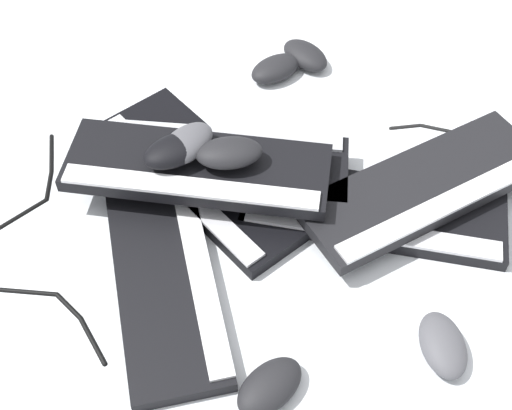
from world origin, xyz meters
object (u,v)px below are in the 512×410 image
(keyboard_1, at_px, (203,175))
(mouse_1, at_px, (305,55))
(keyboard_4, at_px, (197,169))
(keyboard_5, at_px, (425,188))
(mouse_2, at_px, (270,387))
(mouse_4, at_px, (275,69))
(mouse_5, at_px, (186,144))
(keyboard_2, at_px, (165,271))
(mouse_3, at_px, (175,150))
(keyboard_3, at_px, (221,163))
(mouse_6, at_px, (443,345))
(mouse_0, at_px, (229,153))
(keyboard_0, at_px, (374,212))

(keyboard_1, bearing_deg, mouse_1, 66.76)
(keyboard_4, xyz_separation_m, keyboard_5, (0.38, 0.04, -0.03))
(mouse_2, relative_size, mouse_4, 1.00)
(mouse_5, bearing_deg, keyboard_2, -150.43)
(mouse_1, distance_m, mouse_3, 0.43)
(mouse_2, bearing_deg, keyboard_1, 61.66)
(mouse_1, relative_size, mouse_2, 1.00)
(keyboard_3, relative_size, keyboard_4, 1.01)
(mouse_2, bearing_deg, mouse_5, 65.18)
(mouse_1, height_order, mouse_6, same)
(mouse_3, bearing_deg, keyboard_1, -172.59)
(keyboard_2, distance_m, keyboard_4, 0.18)
(keyboard_2, distance_m, mouse_5, 0.21)
(keyboard_1, distance_m, mouse_0, 0.11)
(keyboard_0, bearing_deg, mouse_4, 121.68)
(keyboard_2, relative_size, mouse_3, 4.22)
(keyboard_1, xyz_separation_m, mouse_3, (-0.03, -0.04, 0.10))
(mouse_4, bearing_deg, keyboard_2, 32.68)
(mouse_1, relative_size, mouse_6, 1.00)
(keyboard_4, distance_m, mouse_3, 0.05)
(keyboard_3, distance_m, mouse_1, 0.36)
(keyboard_1, relative_size, mouse_6, 3.89)
(keyboard_2, xyz_separation_m, mouse_5, (0.00, 0.19, 0.10))
(mouse_2, bearing_deg, mouse_0, 55.74)
(keyboard_0, relative_size, mouse_4, 4.08)
(mouse_5, bearing_deg, keyboard_1, -13.24)
(mouse_3, distance_m, mouse_6, 0.52)
(mouse_4, bearing_deg, mouse_5, 26.02)
(mouse_0, height_order, mouse_3, same)
(keyboard_3, height_order, mouse_4, keyboard_3)
(keyboard_5, relative_size, mouse_2, 4.00)
(keyboard_1, height_order, mouse_3, mouse_3)
(mouse_2, xyz_separation_m, mouse_3, (-0.20, 0.35, 0.09))
(keyboard_3, bearing_deg, mouse_6, -37.53)
(keyboard_1, bearing_deg, mouse_0, -28.48)
(keyboard_3, xyz_separation_m, keyboard_4, (-0.03, -0.05, 0.03))
(keyboard_0, distance_m, keyboard_2, 0.36)
(keyboard_2, distance_m, mouse_3, 0.20)
(mouse_0, xyz_separation_m, mouse_6, (0.36, -0.25, -0.09))
(keyboard_3, relative_size, keyboard_5, 1.01)
(mouse_0, bearing_deg, keyboard_0, 161.97)
(keyboard_1, bearing_deg, keyboard_0, -7.96)
(keyboard_4, bearing_deg, mouse_1, 69.01)
(keyboard_4, relative_size, mouse_5, 4.01)
(keyboard_5, height_order, mouse_5, mouse_5)
(mouse_1, xyz_separation_m, mouse_2, (0.02, -0.73, 0.00))
(keyboard_0, bearing_deg, keyboard_3, 169.75)
(keyboard_1, bearing_deg, keyboard_3, 11.60)
(keyboard_4, relative_size, mouse_6, 4.01)
(mouse_4, bearing_deg, keyboard_3, 33.62)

